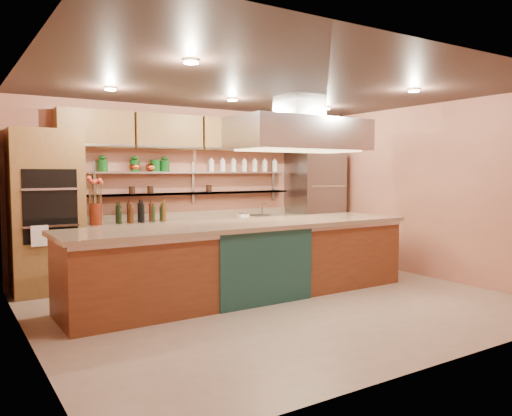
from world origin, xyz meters
TOP-DOWN VIEW (x-y plane):
  - floor at (0.00, 0.00)m, footprint 6.00×5.00m
  - ceiling at (0.00, 0.00)m, footprint 6.00×5.00m
  - wall_back at (0.00, 2.50)m, footprint 6.00×0.04m
  - wall_front at (0.00, -2.50)m, footprint 6.00×0.04m
  - wall_left at (-3.00, 0.00)m, footprint 0.04×5.00m
  - wall_right at (3.00, 0.00)m, footprint 0.04×5.00m
  - oven_stack at (-2.45, 2.18)m, footprint 0.95×0.64m
  - refrigerator at (2.35, 2.14)m, footprint 0.95×0.72m
  - back_counter at (-0.05, 2.20)m, footprint 3.84×0.64m
  - wall_shelf_lower at (-0.05, 2.37)m, footprint 3.60×0.26m
  - wall_shelf_upper at (-0.05, 2.37)m, footprint 3.60×0.26m
  - upper_cabinets at (0.00, 2.32)m, footprint 4.60×0.36m
  - range_hood at (0.70, 0.48)m, footprint 2.00×1.00m
  - ceiling_downlights at (0.00, 0.20)m, footprint 4.00×2.80m
  - island at (-0.20, 0.48)m, footprint 4.89×1.09m
  - flower_vase at (-1.78, 2.15)m, footprint 0.20×0.20m
  - oil_bottle_cluster at (-1.08, 2.15)m, footprint 0.84×0.27m
  - kitchen_scale at (0.75, 2.15)m, footprint 0.20×0.18m
  - bar_faucet at (1.21, 2.25)m, footprint 0.03×0.03m
  - copper_kettle at (-0.84, 2.37)m, footprint 0.20×0.20m
  - green_canister at (-0.76, 2.37)m, footprint 0.20×0.20m

SIDE VIEW (x-z plane):
  - floor at x=0.00m, z-range -0.02..0.00m
  - back_counter at x=-0.05m, z-range 0.00..0.93m
  - island at x=-0.20m, z-range 0.00..1.02m
  - kitchen_scale at x=0.75m, z-range 0.93..1.02m
  - bar_faucet at x=1.21m, z-range 0.93..1.14m
  - refrigerator at x=2.35m, z-range 0.00..2.10m
  - oil_bottle_cluster at x=-1.08m, z-range 0.93..1.20m
  - flower_vase at x=-1.78m, z-range 0.93..1.25m
  - oven_stack at x=-2.45m, z-range 0.00..2.30m
  - wall_shelf_lower at x=-0.05m, z-range 1.34..1.36m
  - wall_back at x=0.00m, z-range 0.00..2.80m
  - wall_front at x=0.00m, z-range 0.00..2.80m
  - wall_left at x=-3.00m, z-range 0.00..2.80m
  - wall_right at x=3.00m, z-range 0.00..2.80m
  - wall_shelf_upper at x=-0.05m, z-range 1.69..1.71m
  - copper_kettle at x=-0.84m, z-range 1.71..1.85m
  - green_canister at x=-0.76m, z-range 1.71..1.90m
  - range_hood at x=0.70m, z-range 2.02..2.48m
  - upper_cabinets at x=0.00m, z-range 2.08..2.62m
  - ceiling_downlights at x=0.00m, z-range 2.76..2.78m
  - ceiling at x=0.00m, z-range 2.79..2.81m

